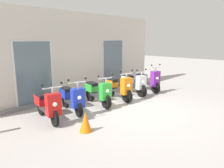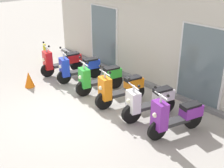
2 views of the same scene
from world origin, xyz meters
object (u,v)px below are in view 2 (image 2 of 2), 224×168
scooter_red (61,61)px  scooter_green (99,78)px  scooter_orange (120,89)px  traffic_cone (29,79)px  curb_bollard (45,53)px  scooter_white (149,102)px  scooter_blue (79,67)px  scooter_purple (175,116)px

scooter_red → scooter_green: (2.07, 0.04, -0.01)m
scooter_orange → traffic_cone: bearing=-154.6°
traffic_cone → curb_bollard: size_ratio=0.74×
scooter_orange → traffic_cone: 3.16m
scooter_white → curb_bollard: size_ratio=2.26×
traffic_cone → scooter_blue: bearing=65.1°
scooter_red → curb_bollard: 1.63m
curb_bollard → scooter_red: bearing=-9.8°
scooter_red → scooter_white: 4.14m
scooter_red → scooter_white: size_ratio=1.00×
scooter_blue → scooter_green: 1.13m
scooter_green → traffic_cone: bearing=-141.6°
curb_bollard → traffic_cone: bearing=-42.2°
scooter_purple → traffic_cone: size_ratio=2.98×
scooter_white → traffic_cone: 4.14m
scooter_blue → scooter_orange: (2.15, -0.13, 0.00)m
scooter_green → traffic_cone: size_ratio=3.06×
scooter_orange → scooter_blue: bearing=176.4°
scooter_green → scooter_orange: 1.03m
scooter_green → scooter_purple: scooter_purple is taller
scooter_orange → scooter_red: bearing=179.1°
scooter_white → scooter_purple: scooter_purple is taller
scooter_green → curb_bollard: scooter_green is taller
scooter_red → scooter_white: (4.14, 0.00, -0.01)m
scooter_white → scooter_blue: bearing=178.5°
scooter_green → scooter_orange: bearing=-5.2°
scooter_red → scooter_orange: bearing=-0.9°
scooter_orange → curb_bollard: size_ratio=2.28×
scooter_red → scooter_blue: (0.94, 0.09, -0.00)m
scooter_purple → curb_bollard: (-6.66, 0.40, -0.15)m
scooter_white → scooter_purple: 0.92m
scooter_red → scooter_blue: 0.94m
scooter_orange → curb_bollard: scooter_orange is taller
scooter_green → scooter_white: scooter_green is taller
scooter_purple → curb_bollard: 6.67m
scooter_white → curb_bollard: 5.75m
scooter_green → traffic_cone: scooter_green is taller
scooter_red → curb_bollard: size_ratio=2.25×
scooter_blue → scooter_purple: scooter_purple is taller
scooter_blue → curb_bollard: 2.55m
scooter_purple → traffic_cone: 4.98m
scooter_green → scooter_white: 2.07m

